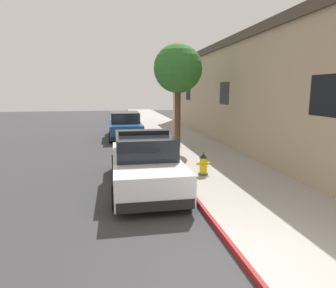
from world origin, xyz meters
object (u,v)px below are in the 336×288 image
fire_hydrant (203,164)px  street_tree (178,69)px  police_cruiser (145,162)px  parked_car_silver_ahead (125,126)px

fire_hydrant → street_tree: 5.87m
police_cruiser → fire_hydrant: police_cruiser is taller
police_cruiser → parked_car_silver_ahead: bearing=91.0°
parked_car_silver_ahead → fire_hydrant: bearing=-77.0°
police_cruiser → fire_hydrant: bearing=12.2°
fire_hydrant → street_tree: (0.18, 4.84, 3.32)m
fire_hydrant → street_tree: street_tree is taller
police_cruiser → fire_hydrant: (1.96, 0.42, -0.26)m
fire_hydrant → street_tree: bearing=87.8°
parked_car_silver_ahead → street_tree: street_tree is taller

